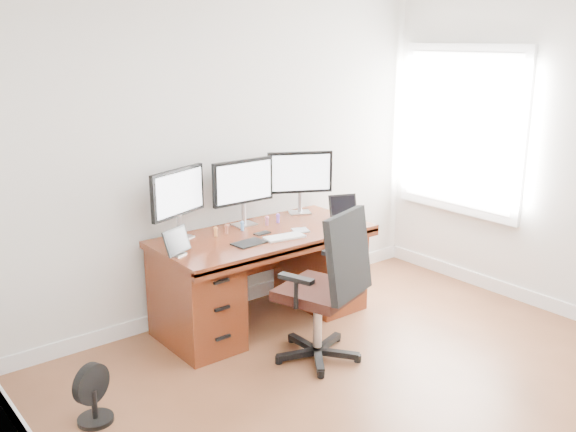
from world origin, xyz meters
TOP-DOWN VIEW (x-y plane):
  - ground at (0.00, 0.00)m, footprint 4.50×4.50m
  - back_wall at (0.00, 2.25)m, footprint 4.00×0.10m
  - desk at (0.00, 1.83)m, footprint 1.70×0.80m
  - office_chair at (-0.03, 1.05)m, footprint 0.74×0.74m
  - floor_fan at (-1.60, 1.32)m, footprint 0.25×0.21m
  - monitor_left at (-0.58, 2.07)m, footprint 0.53×0.23m
  - monitor_center at (-0.00, 2.07)m, footprint 0.55×0.14m
  - monitor_right at (0.58, 2.07)m, footprint 0.50×0.28m
  - tablet_left at (-0.77, 1.75)m, footprint 0.25×0.16m
  - tablet_right at (0.79, 1.75)m, footprint 0.25×0.15m
  - keyboard at (0.04, 1.60)m, footprint 0.32×0.18m
  - trackpad at (0.25, 1.66)m, footprint 0.16×0.16m
  - drawing_tablet at (-0.24, 1.65)m, footprint 0.25×0.17m
  - phone at (-0.03, 1.78)m, footprint 0.13×0.08m
  - figurine_orange at (-0.34, 1.95)m, footprint 0.03×0.03m
  - figurine_brown at (-0.24, 1.95)m, footprint 0.03×0.03m
  - figurine_blue at (-0.10, 1.95)m, footprint 0.03×0.03m
  - figurine_pink at (0.14, 1.95)m, footprint 0.03×0.03m
  - figurine_purple at (0.25, 1.95)m, footprint 0.03×0.03m

SIDE VIEW (x-z plane):
  - ground at x=0.00m, z-range 0.00..0.00m
  - floor_fan at x=-1.60m, z-range -0.01..0.36m
  - office_chair at x=-0.03m, z-range -0.19..0.91m
  - desk at x=0.00m, z-range 0.03..0.78m
  - trackpad at x=0.25m, z-range 0.75..0.76m
  - drawing_tablet at x=-0.24m, z-range 0.75..0.76m
  - phone at x=-0.03m, z-range 0.75..0.76m
  - keyboard at x=0.04m, z-range 0.75..0.76m
  - figurine_orange at x=-0.34m, z-range 0.75..0.83m
  - figurine_brown at x=-0.24m, z-range 0.75..0.83m
  - figurine_blue at x=-0.10m, z-range 0.75..0.83m
  - figurine_pink at x=0.14m, z-range 0.75..0.83m
  - figurine_purple at x=0.25m, z-range 0.75..0.83m
  - tablet_left at x=-0.77m, z-range 0.74..0.93m
  - tablet_right at x=0.79m, z-range 0.74..0.93m
  - monitor_left at x=-0.58m, z-range 0.82..1.35m
  - monitor_center at x=0.00m, z-range 0.82..1.35m
  - monitor_right at x=0.58m, z-range 0.82..1.35m
  - back_wall at x=0.00m, z-range 0.00..2.70m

